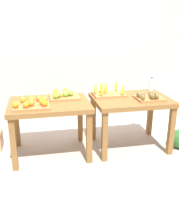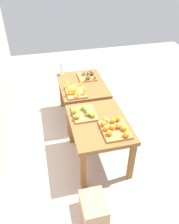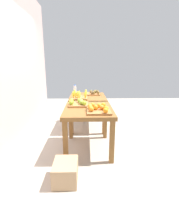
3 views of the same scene
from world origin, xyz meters
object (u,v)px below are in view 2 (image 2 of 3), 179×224
apple_bin (84,113)px  water_bottle (61,70)px  kiwi_bin (88,76)px  banana_crate (76,91)px  cardboard_produce_box (94,207)px  display_table_left (99,128)px  display_table_right (82,89)px  watermelon_pile (85,88)px  orange_bin (114,128)px

apple_bin → water_bottle: size_ratio=1.90×
kiwi_bin → banana_crate: bearing=146.5°
apple_bin → cardboard_produce_box: apple_bin is taller
display_table_left → water_bottle: size_ratio=4.93×
apple_bin → water_bottle: water_bottle is taller
display_table_right → cardboard_produce_box: 2.08m
water_bottle → watermelon_pile: water_bottle is taller
apple_bin → watermelon_pile: apple_bin is taller
orange_bin → kiwi_bin: orange_bin is taller
cardboard_produce_box → banana_crate: bearing=-4.1°
display_table_right → water_bottle: 0.56m
orange_bin → display_table_right: bearing=6.3°
display_table_left → apple_bin: apple_bin is taller
display_table_right → kiwi_bin: 0.28m
apple_bin → watermelon_pile: 1.90m
apple_bin → kiwi_bin: (1.11, -0.31, -0.00)m
display_table_left → banana_crate: bearing=12.0°
water_bottle → cardboard_produce_box: 2.52m
kiwi_bin → cardboard_produce_box: size_ratio=0.90×
water_bottle → cardboard_produce_box: bearing=-179.8°
display_table_right → water_bottle: (0.42, 0.31, 0.20)m
orange_bin → apple_bin: (0.42, 0.32, -0.00)m
kiwi_bin → cardboard_produce_box: 2.33m
display_table_right → kiwi_bin: kiwi_bin is taller
display_table_right → orange_bin: orange_bin is taller
apple_bin → kiwi_bin: size_ratio=1.11×
display_table_right → watermelon_pile: 0.99m
apple_bin → display_table_right: bearing=-10.5°
orange_bin → water_bottle: size_ratio=2.12×
banana_crate → watermelon_pile: bearing=-19.9°
apple_bin → watermelon_pile: size_ratio=0.61×
orange_bin → banana_crate: size_ratio=1.01×
display_table_left → watermelon_pile: bearing=-6.7°
display_table_right → orange_bin: (-1.33, -0.15, 0.15)m
cardboard_produce_box → display_table_right: bearing=-8.5°
banana_crate → cardboard_produce_box: banana_crate is taller
display_table_right → cardboard_produce_box: (-2.00, 0.30, -0.50)m
display_table_left → banana_crate: banana_crate is taller
kiwi_bin → cardboard_produce_box: (-2.20, 0.44, -0.64)m
display_table_left → watermelon_pile: size_ratio=1.58×
display_table_left → display_table_right: same height
orange_bin → apple_bin: apple_bin is taller
orange_bin → watermelon_pile: size_ratio=0.68×
apple_bin → kiwi_bin: apple_bin is taller
display_table_right → kiwi_bin: bearing=-36.2°
display_table_left → banana_crate: (0.83, 0.18, 0.15)m
cardboard_produce_box → apple_bin: bearing=-6.9°
apple_bin → display_table_left: bearing=-140.5°
display_table_right → kiwi_bin: (0.20, -0.14, 0.14)m
orange_bin → watermelon_pile: orange_bin is taller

